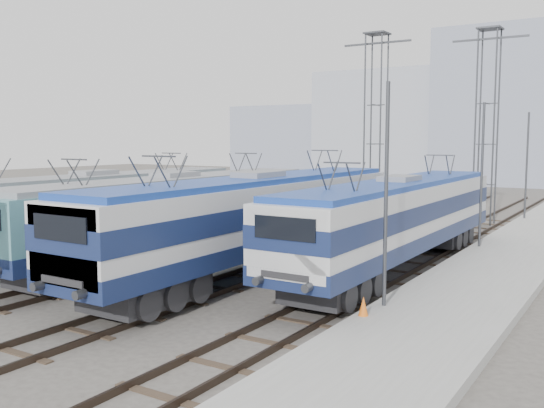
% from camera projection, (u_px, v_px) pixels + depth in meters
% --- Properties ---
extents(ground, '(160.00, 160.00, 0.00)m').
position_uv_depth(ground, '(131.00, 291.00, 21.23)').
color(ground, '#514C47').
extents(platform, '(4.00, 70.00, 0.30)m').
position_uv_depth(platform, '(484.00, 278.00, 22.59)').
color(platform, '#9E9E99').
rests_on(platform, ground).
extents(locomotive_far_left, '(2.84, 17.93, 3.37)m').
position_uv_depth(locomotive_far_left, '(92.00, 206.00, 28.17)').
color(locomotive_far_left, '#16234D').
rests_on(locomotive_far_left, ground).
extents(locomotive_center_left, '(2.86, 18.07, 3.40)m').
position_uv_depth(locomotive_center_left, '(172.00, 210.00, 26.22)').
color(locomotive_center_left, '#16234D').
rests_on(locomotive_center_left, ground).
extents(locomotive_center_right, '(2.98, 18.88, 3.55)m').
position_uv_depth(locomotive_center_right, '(256.00, 214.00, 23.65)').
color(locomotive_center_right, '#16234D').
rests_on(locomotive_center_right, ground).
extents(locomotive_far_right, '(2.84, 17.93, 3.37)m').
position_uv_depth(locomotive_far_right, '(397.00, 215.00, 24.18)').
color(locomotive_far_right, '#16234D').
rests_on(locomotive_far_right, ground).
extents(catenary_tower_west, '(4.50, 1.20, 12.00)m').
position_uv_depth(catenary_tower_west, '(376.00, 118.00, 39.07)').
color(catenary_tower_west, '#3F4247').
rests_on(catenary_tower_west, ground).
extents(catenary_tower_east, '(4.50, 1.20, 12.00)m').
position_uv_depth(catenary_tower_east, '(487.00, 117.00, 37.34)').
color(catenary_tower_east, '#3F4247').
rests_on(catenary_tower_east, ground).
extents(mast_front, '(0.12, 0.12, 7.00)m').
position_uv_depth(mast_front, '(386.00, 201.00, 18.01)').
color(mast_front, '#3F4247').
rests_on(mast_front, ground).
extents(mast_mid, '(0.12, 0.12, 7.00)m').
position_uv_depth(mast_mid, '(482.00, 178.00, 28.13)').
color(mast_mid, '#3F4247').
rests_on(mast_mid, ground).
extents(mast_rear, '(0.12, 0.12, 7.00)m').
position_uv_depth(mast_rear, '(527.00, 168.00, 38.25)').
color(mast_rear, '#3F4247').
rests_on(mast_rear, ground).
extents(safety_cone, '(0.29, 0.29, 0.56)m').
position_uv_depth(safety_cone, '(363.00, 306.00, 17.26)').
color(safety_cone, orange).
rests_on(safety_cone, platform).
extents(building_west, '(18.00, 12.00, 14.00)m').
position_uv_depth(building_west, '(393.00, 126.00, 80.14)').
color(building_west, '#A4ABB8').
rests_on(building_west, ground).
extents(building_center, '(22.00, 14.00, 18.00)m').
position_uv_depth(building_center, '(540.00, 107.00, 70.44)').
color(building_center, '#8E96AB').
rests_on(building_center, ground).
extents(building_far_west, '(14.00, 10.00, 10.00)m').
position_uv_depth(building_far_west, '(289.00, 141.00, 88.78)').
color(building_far_west, '#8E96AB').
rests_on(building_far_west, ground).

